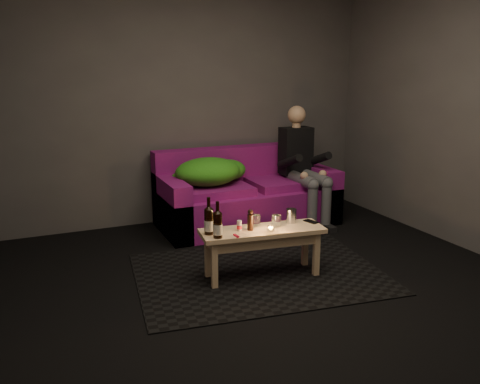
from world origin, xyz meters
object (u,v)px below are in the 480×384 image
object	(u,v)px
coffee_table	(262,237)
beer_bottle_a	(209,221)
person	(303,163)
sofa	(246,197)
beer_bottle_b	(218,224)
steel_cup	(291,216)

from	to	relation	value
coffee_table	beer_bottle_a	size ratio (longest dim) A/B	3.50
person	sofa	bearing A→B (deg)	165.80
sofa	beer_bottle_a	distance (m)	1.59
beer_bottle_b	steel_cup	xyz separation A→B (m)	(0.69, 0.11, -0.05)
coffee_table	sofa	bearing A→B (deg)	70.88
steel_cup	coffee_table	bearing A→B (deg)	-169.43
coffee_table	steel_cup	world-z (taller)	steel_cup
coffee_table	beer_bottle_b	size ratio (longest dim) A/B	3.61
person	beer_bottle_b	size ratio (longest dim) A/B	4.40
beer_bottle_b	coffee_table	bearing A→B (deg)	7.85
beer_bottle_a	beer_bottle_b	world-z (taller)	beer_bottle_a
person	coffee_table	bearing A→B (deg)	-131.59
sofa	steel_cup	bearing A→B (deg)	-97.95
coffee_table	steel_cup	distance (m)	0.32
sofa	steel_cup	size ratio (longest dim) A/B	15.94
beer_bottle_b	steel_cup	bearing A→B (deg)	8.99
person	beer_bottle_a	xyz separation A→B (m)	(-1.49, -1.15, -0.13)
person	beer_bottle_b	bearing A→B (deg)	-139.42
person	coffee_table	distance (m)	1.63
coffee_table	steel_cup	size ratio (longest dim) A/B	8.74
person	beer_bottle_a	bearing A→B (deg)	-142.45
beer_bottle_b	steel_cup	world-z (taller)	beer_bottle_b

